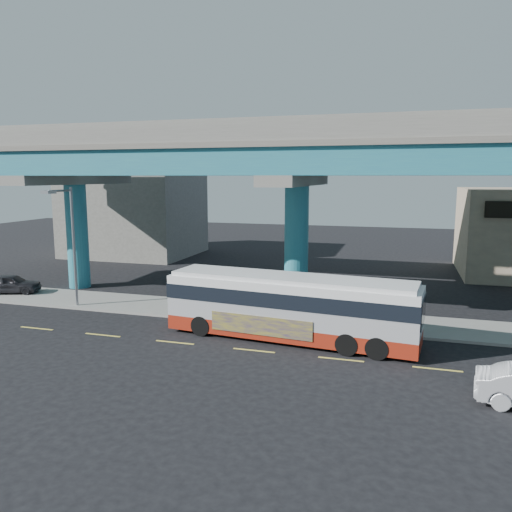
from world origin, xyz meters
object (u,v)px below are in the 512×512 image
(parked_car, at_px, (11,284))
(transit_bus, at_px, (290,305))
(stop_sign, at_px, (311,289))
(street_lamp, at_px, (67,230))

(parked_car, bearing_deg, transit_bus, -119.33)
(transit_bus, distance_m, stop_sign, 2.50)
(parked_car, distance_m, street_lamp, 7.76)
(parked_car, relative_size, stop_sign, 1.55)
(street_lamp, bearing_deg, stop_sign, 2.87)
(street_lamp, relative_size, stop_sign, 2.75)
(transit_bus, relative_size, street_lamp, 1.75)
(transit_bus, distance_m, parked_car, 20.50)
(stop_sign, bearing_deg, parked_car, 161.64)
(parked_car, height_order, stop_sign, stop_sign)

